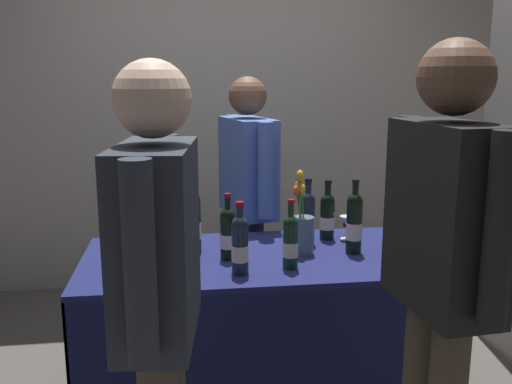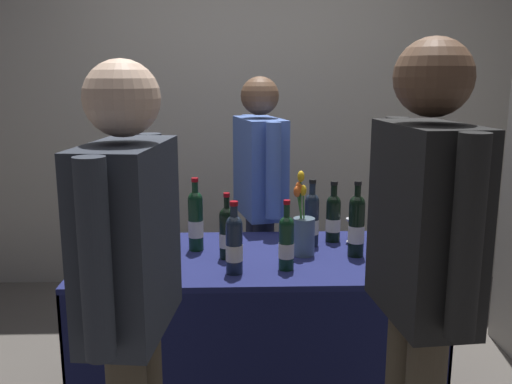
# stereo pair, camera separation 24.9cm
# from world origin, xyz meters

# --- Properties ---
(back_partition) EXTENTS (7.60, 0.12, 2.67)m
(back_partition) POSITION_xyz_m (0.00, 1.70, 1.34)
(back_partition) COLOR #9E998E
(back_partition) RESTS_ON ground_plane
(tasting_table) EXTENTS (1.59, 0.78, 0.74)m
(tasting_table) POSITION_xyz_m (0.00, 0.00, 0.52)
(tasting_table) COLOR #191E51
(tasting_table) RESTS_ON ground_plane
(featured_wine_bottle) EXTENTS (0.07, 0.07, 0.31)m
(featured_wine_bottle) POSITION_xyz_m (-0.10, -0.23, 0.88)
(featured_wine_bottle) COLOR #192333
(featured_wine_bottle) RESTS_ON tasting_table
(display_bottle_0) EXTENTS (0.07, 0.07, 0.35)m
(display_bottle_0) POSITION_xyz_m (0.46, -0.02, 0.89)
(display_bottle_0) COLOR black
(display_bottle_0) RESTS_ON tasting_table
(display_bottle_1) EXTENTS (0.07, 0.07, 0.31)m
(display_bottle_1) POSITION_xyz_m (0.39, 0.21, 0.87)
(display_bottle_1) COLOR black
(display_bottle_1) RESTS_ON tasting_table
(display_bottle_2) EXTENTS (0.07, 0.07, 0.34)m
(display_bottle_2) POSITION_xyz_m (-0.59, -0.15, 0.89)
(display_bottle_2) COLOR #192333
(display_bottle_2) RESTS_ON tasting_table
(display_bottle_3) EXTENTS (0.07, 0.07, 0.30)m
(display_bottle_3) POSITION_xyz_m (0.12, -0.19, 0.87)
(display_bottle_3) COLOR black
(display_bottle_3) RESTS_ON tasting_table
(display_bottle_4) EXTENTS (0.07, 0.07, 0.30)m
(display_bottle_4) POSITION_xyz_m (-0.60, 0.28, 0.87)
(display_bottle_4) COLOR black
(display_bottle_4) RESTS_ON tasting_table
(display_bottle_5) EXTENTS (0.07, 0.07, 0.35)m
(display_bottle_5) POSITION_xyz_m (-0.28, 0.09, 0.89)
(display_bottle_5) COLOR black
(display_bottle_5) RESTS_ON tasting_table
(display_bottle_6) EXTENTS (0.07, 0.07, 0.30)m
(display_bottle_6) POSITION_xyz_m (-0.13, -0.03, 0.87)
(display_bottle_6) COLOR black
(display_bottle_6) RESTS_ON tasting_table
(display_bottle_7) EXTENTS (0.07, 0.07, 0.33)m
(display_bottle_7) POSITION_xyz_m (0.28, 0.14, 0.88)
(display_bottle_7) COLOR #192333
(display_bottle_7) RESTS_ON tasting_table
(wine_glass_near_vendor) EXTENTS (0.06, 0.06, 0.13)m
(wine_glass_near_vendor) POSITION_xyz_m (-0.57, -0.03, 0.84)
(wine_glass_near_vendor) COLOR silver
(wine_glass_near_vendor) RESTS_ON tasting_table
(wine_glass_mid) EXTENTS (0.07, 0.07, 0.12)m
(wine_glass_mid) POSITION_xyz_m (0.49, 0.19, 0.83)
(wine_glass_mid) COLOR silver
(wine_glass_mid) RESTS_ON tasting_table
(flower_vase) EXTENTS (0.10, 0.10, 0.39)m
(flower_vase) POSITION_xyz_m (0.22, 0.00, 0.86)
(flower_vase) COLOR slate
(flower_vase) RESTS_ON tasting_table
(vendor_presenter) EXTENTS (0.31, 0.61, 1.56)m
(vendor_presenter) POSITION_xyz_m (0.04, 0.66, 0.93)
(vendor_presenter) COLOR #2D3347
(vendor_presenter) RESTS_ON ground_plane
(taster_foreground_right) EXTENTS (0.26, 0.61, 1.61)m
(taster_foreground_right) POSITION_xyz_m (-0.41, -0.85, 0.97)
(taster_foreground_right) COLOR #4C4233
(taster_foreground_right) RESTS_ON ground_plane
(taster_foreground_left) EXTENTS (0.25, 0.59, 1.67)m
(taster_foreground_left) POSITION_xyz_m (0.48, -0.85, 1.00)
(taster_foreground_left) COLOR #4C4233
(taster_foreground_left) RESTS_ON ground_plane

